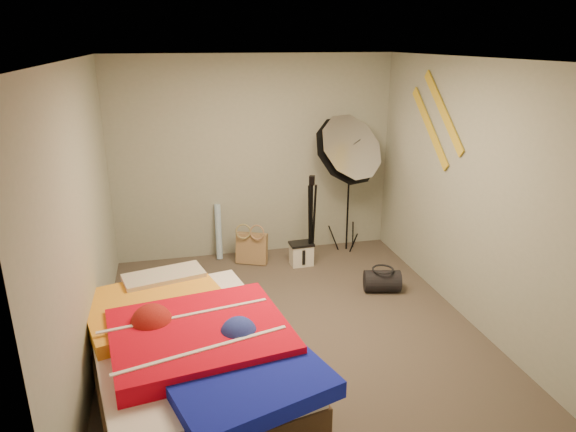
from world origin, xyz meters
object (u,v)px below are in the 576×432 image
object	(u,v)px
wrapping_roll	(219,232)
photo_umbrella	(346,151)
tote_bag	(252,248)
duffel_bag	(382,281)
camera_case	(301,255)
bed	(191,352)
camera_tripod	(311,215)

from	to	relation	value
wrapping_roll	photo_umbrella	bearing A→B (deg)	-9.62
tote_bag	duffel_bag	world-z (taller)	tote_bag
wrapping_roll	photo_umbrella	size ratio (longest dim) A/B	0.37
camera_case	photo_umbrella	distance (m)	1.38
camera_case	bed	bearing A→B (deg)	-127.87
tote_bag	photo_umbrella	distance (m)	1.66
duffel_bag	bed	bearing A→B (deg)	-138.04
wrapping_roll	duffel_bag	world-z (taller)	wrapping_roll
tote_bag	wrapping_roll	world-z (taller)	wrapping_roll
wrapping_roll	camera_case	distance (m)	1.09
duffel_bag	bed	distance (m)	2.45
tote_bag	camera_case	bearing A→B (deg)	5.72
wrapping_roll	camera_case	world-z (taller)	wrapping_roll
duffel_bag	photo_umbrella	size ratio (longest dim) A/B	0.21
duffel_bag	wrapping_roll	bearing A→B (deg)	154.23
bed	wrapping_roll	bearing A→B (deg)	79.18
tote_bag	camera_tripod	distance (m)	0.87
wrapping_roll	duffel_bag	xyz separation A→B (m)	(1.66, -1.34, -0.23)
camera_case	photo_umbrella	xyz separation A→B (m)	(0.60, 0.19, 1.22)
photo_umbrella	tote_bag	bearing A→B (deg)	179.78
bed	camera_tripod	bearing A→B (deg)	52.41
bed	photo_umbrella	bearing A→B (deg)	47.68
tote_bag	wrapping_roll	bearing A→B (deg)	169.53
wrapping_roll	camera_tripod	distance (m)	1.22
tote_bag	bed	world-z (taller)	bed
camera_case	photo_umbrella	bearing A→B (deg)	14.64
camera_tripod	wrapping_roll	bearing A→B (deg)	155.29
wrapping_roll	photo_umbrella	world-z (taller)	photo_umbrella
camera_case	camera_tripod	world-z (taller)	camera_tripod
duffel_bag	bed	world-z (taller)	bed
tote_bag	duffel_bag	distance (m)	1.68
duffel_bag	camera_tripod	bearing A→B (deg)	137.75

